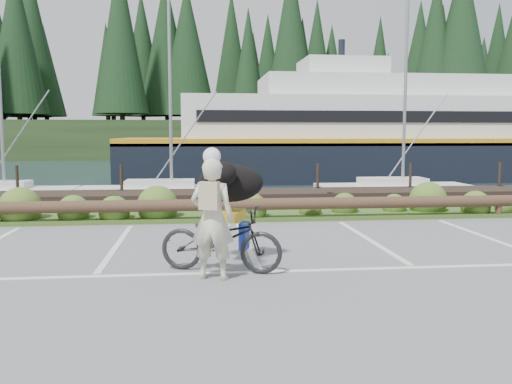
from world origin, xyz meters
TOP-DOWN VIEW (x-y plane):
  - ground at (0.00, 0.00)m, footprint 72.00×72.00m
  - harbor_backdrop at (0.39, 78.47)m, footprint 170.00×160.00m
  - vegetation_strip at (0.00, 5.30)m, footprint 34.00×1.60m
  - log_rail at (0.00, 4.60)m, footprint 32.00×0.30m
  - bicycle at (-0.62, -0.29)m, footprint 2.13×1.30m
  - cyclist at (-0.77, -0.73)m, footprint 0.79×0.64m
  - dog at (-0.42, 0.33)m, footprint 0.87×1.24m

SIDE VIEW (x-z plane):
  - harbor_backdrop at x=0.39m, z-range -15.00..15.00m
  - ground at x=0.00m, z-range 0.00..0.00m
  - log_rail at x=0.00m, z-range -0.30..0.30m
  - vegetation_strip at x=0.00m, z-range 0.00..0.10m
  - bicycle at x=-0.62m, z-range 0.00..1.06m
  - cyclist at x=-0.77m, z-range 0.00..1.87m
  - dog at x=-0.42m, z-range 1.06..1.71m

